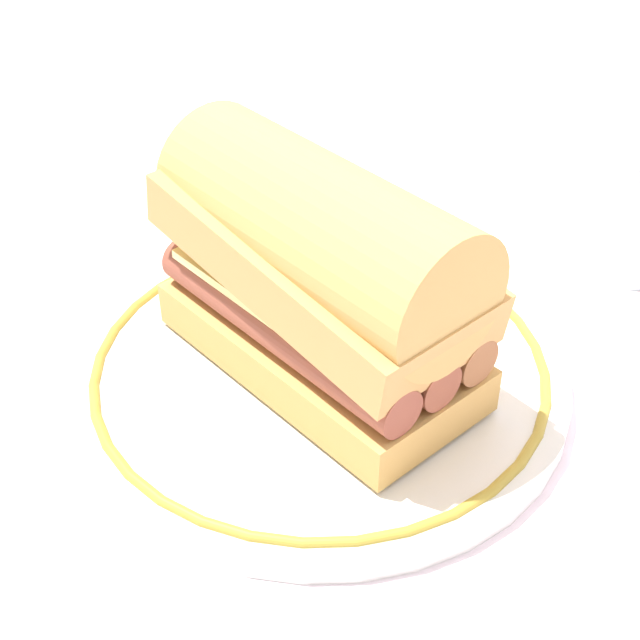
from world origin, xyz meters
TOP-DOWN VIEW (x-y plane):
  - ground_plane at (0.00, 0.00)m, footprint 1.50×1.50m
  - plate at (-0.02, 0.03)m, footprint 0.28×0.28m
  - sausage_sandwich at (-0.02, 0.03)m, footprint 0.19×0.09m
  - drinking_glass at (0.02, 0.27)m, footprint 0.07×0.07m

SIDE VIEW (x-z plane):
  - ground_plane at x=0.00m, z-range 0.00..0.00m
  - plate at x=-0.02m, z-range 0.00..0.02m
  - drinking_glass at x=0.02m, z-range -0.01..0.08m
  - sausage_sandwich at x=-0.02m, z-range 0.02..0.14m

